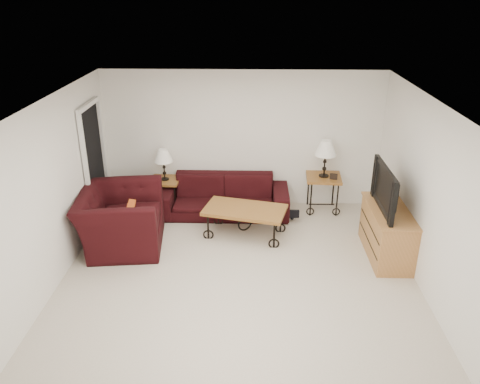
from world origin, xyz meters
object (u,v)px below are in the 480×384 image
object	(u,v)px
lamp_left	(164,165)
armchair	(121,219)
tv_stand	(387,233)
television	(392,189)
sofa	(224,196)
lamp_right	(325,159)
backpack	(293,209)
side_table_right	(322,193)
side_table_left	(166,194)
coffee_table	(245,222)

from	to	relation	value
lamp_left	armchair	bearing A→B (deg)	-108.89
tv_stand	television	xyz separation A→B (m)	(-0.02, 0.00, 0.72)
sofa	lamp_right	world-z (taller)	lamp_right
sofa	television	distance (m)	3.00
television	armchair	bearing A→B (deg)	-92.96
armchair	backpack	size ratio (longest dim) A/B	3.29
side_table_right	television	world-z (taller)	television
side_table_left	backpack	world-z (taller)	side_table_left
side_table_left	backpack	distance (m)	2.35
coffee_table	tv_stand	size ratio (longest dim) A/B	1.01
side_table_right	lamp_right	size ratio (longest dim) A/B	1.00
side_table_right	backpack	distance (m)	0.72
lamp_left	armchair	distance (m)	1.49
side_table_left	lamp_left	bearing A→B (deg)	0.00
armchair	television	bearing A→B (deg)	-99.23
lamp_right	backpack	size ratio (longest dim) A/B	1.57
sofa	backpack	size ratio (longest dim) A/B	5.47
coffee_table	television	world-z (taller)	television
lamp_left	backpack	world-z (taller)	lamp_left
television	tv_stand	bearing A→B (deg)	90.00
coffee_table	tv_stand	distance (m)	2.24
sofa	side_table_left	size ratio (longest dim) A/B	4.05
coffee_table	side_table_left	bearing A→B (deg)	145.86
sofa	tv_stand	xyz separation A→B (m)	(2.56, -1.39, 0.05)
lamp_right	television	size ratio (longest dim) A/B	0.58
lamp_right	armchair	xyz separation A→B (m)	(-3.34, -1.36, -0.55)
side_table_left	armchair	bearing A→B (deg)	-108.89
backpack	side_table_left	bearing A→B (deg)	153.20
lamp_right	coffee_table	world-z (taller)	lamp_right
side_table_right	lamp_left	size ratio (longest dim) A/B	1.17
backpack	side_table_right	bearing A→B (deg)	20.04
sofa	television	world-z (taller)	television
backpack	armchair	bearing A→B (deg)	-177.81
side_table_left	side_table_right	distance (m)	2.88
side_table_right	armchair	xyz separation A→B (m)	(-3.34, -1.36, 0.12)
side_table_right	television	size ratio (longest dim) A/B	0.58
coffee_table	lamp_left	bearing A→B (deg)	145.86
lamp_left	lamp_right	world-z (taller)	lamp_right
side_table_right	lamp_left	bearing A→B (deg)	180.00
tv_stand	side_table_left	bearing A→B (deg)	156.71
coffee_table	tv_stand	bearing A→B (deg)	-14.65
armchair	television	distance (m)	4.14
lamp_left	side_table_left	bearing A→B (deg)	0.00
side_table_right	television	bearing A→B (deg)	-64.54
side_table_right	armchair	distance (m)	3.61
side_table_left	armchair	size ratio (longest dim) A/B	0.41
television	sofa	bearing A→B (deg)	-118.60
coffee_table	television	bearing A→B (deg)	-14.78
side_table_left	lamp_right	bearing A→B (deg)	0.00
side_table_left	sofa	bearing A→B (deg)	-9.49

